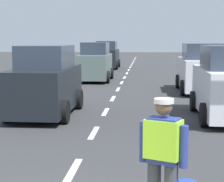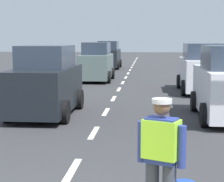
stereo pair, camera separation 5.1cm
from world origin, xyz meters
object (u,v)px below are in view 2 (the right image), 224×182
object	(u,v)px
car_oncoming_second	(96,63)
car_parked_far	(202,70)
car_oncoming_third	(108,56)
car_oncoming_lead	(46,83)
road_worker	(163,155)

from	to	relation	value
car_oncoming_second	car_parked_far	size ratio (longest dim) A/B	0.94
car_oncoming_third	car_oncoming_lead	bearing A→B (deg)	-89.90
car_oncoming_third	car_oncoming_second	xyz separation A→B (m)	(0.29, -9.90, -0.01)
car_oncoming_lead	road_worker	bearing A→B (deg)	-64.80
car_parked_far	car_oncoming_lead	world-z (taller)	car_parked_far
car_oncoming_third	car_parked_far	size ratio (longest dim) A/B	1.04
car_oncoming_lead	car_oncoming_third	bearing A→B (deg)	90.10
road_worker	car_oncoming_lead	world-z (taller)	car_oncoming_lead
road_worker	car_oncoming_second	distance (m)	18.11
car_oncoming_second	car_oncoming_lead	world-z (taller)	car_oncoming_second
car_oncoming_third	car_parked_far	distance (m)	15.46
car_oncoming_second	car_oncoming_lead	xyz separation A→B (m)	(-0.25, -10.52, -0.00)
car_oncoming_third	car_oncoming_second	world-z (taller)	car_oncoming_third
car_oncoming_second	car_parked_far	xyz separation A→B (m)	(5.44, -4.46, 0.00)
car_parked_far	car_oncoming_lead	distance (m)	8.32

